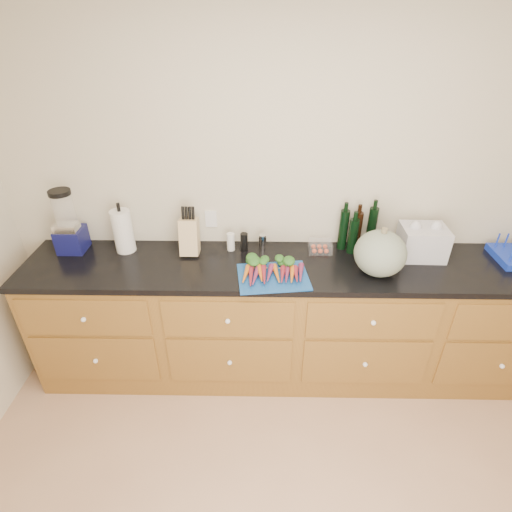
{
  "coord_description": "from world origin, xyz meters",
  "views": [
    {
      "loc": [
        -0.24,
        -0.92,
        2.35
      ],
      "look_at": [
        -0.28,
        1.2,
        1.06
      ],
      "focal_mm": 28.0,
      "sensor_mm": 36.0,
      "label": 1
    }
  ],
  "objects_px": {
    "squash": "(380,253)",
    "blender_appliance": "(68,225)",
    "paper_towel": "(123,231)",
    "knife_block": "(190,237)",
    "tomato_box": "(320,247)",
    "cutting_board": "(273,277)",
    "carrots": "(273,270)"
  },
  "relations": [
    {
      "from": "paper_towel",
      "to": "knife_block",
      "type": "relative_size",
      "value": 1.22
    },
    {
      "from": "squash",
      "to": "tomato_box",
      "type": "height_order",
      "value": "squash"
    },
    {
      "from": "carrots",
      "to": "tomato_box",
      "type": "xyz_separation_m",
      "value": [
        0.33,
        0.29,
        0.0
      ]
    },
    {
      "from": "blender_appliance",
      "to": "tomato_box",
      "type": "xyz_separation_m",
      "value": [
        1.71,
        0.01,
        -0.16
      ]
    },
    {
      "from": "tomato_box",
      "to": "knife_block",
      "type": "bearing_deg",
      "value": -178.07
    },
    {
      "from": "carrots",
      "to": "blender_appliance",
      "type": "relative_size",
      "value": 0.86
    },
    {
      "from": "carrots",
      "to": "paper_towel",
      "type": "xyz_separation_m",
      "value": [
        -1.01,
        0.28,
        0.12
      ]
    },
    {
      "from": "paper_towel",
      "to": "tomato_box",
      "type": "height_order",
      "value": "paper_towel"
    },
    {
      "from": "cutting_board",
      "to": "tomato_box",
      "type": "bearing_deg",
      "value": 45.1
    },
    {
      "from": "paper_towel",
      "to": "tomato_box",
      "type": "distance_m",
      "value": 1.35
    },
    {
      "from": "cutting_board",
      "to": "squash",
      "type": "relative_size",
      "value": 1.36
    },
    {
      "from": "squash",
      "to": "tomato_box",
      "type": "xyz_separation_m",
      "value": [
        -0.33,
        0.26,
        -0.11
      ]
    },
    {
      "from": "squash",
      "to": "knife_block",
      "type": "bearing_deg",
      "value": 169.12
    },
    {
      "from": "carrots",
      "to": "squash",
      "type": "relative_size",
      "value": 1.18
    },
    {
      "from": "cutting_board",
      "to": "paper_towel",
      "type": "xyz_separation_m",
      "value": [
        -1.01,
        0.32,
        0.14
      ]
    },
    {
      "from": "squash",
      "to": "blender_appliance",
      "type": "height_order",
      "value": "blender_appliance"
    },
    {
      "from": "tomato_box",
      "to": "paper_towel",
      "type": "bearing_deg",
      "value": -179.57
    },
    {
      "from": "squash",
      "to": "tomato_box",
      "type": "relative_size",
      "value": 2.06
    },
    {
      "from": "cutting_board",
      "to": "carrots",
      "type": "bearing_deg",
      "value": 90.0
    },
    {
      "from": "cutting_board",
      "to": "carrots",
      "type": "height_order",
      "value": "carrots"
    },
    {
      "from": "squash",
      "to": "cutting_board",
      "type": "bearing_deg",
      "value": -174.31
    },
    {
      "from": "cutting_board",
      "to": "squash",
      "type": "bearing_deg",
      "value": 5.69
    },
    {
      "from": "blender_appliance",
      "to": "paper_towel",
      "type": "relative_size",
      "value": 1.48
    },
    {
      "from": "cutting_board",
      "to": "carrots",
      "type": "relative_size",
      "value": 1.14
    },
    {
      "from": "paper_towel",
      "to": "blender_appliance",
      "type": "bearing_deg",
      "value": -179.62
    },
    {
      "from": "blender_appliance",
      "to": "knife_block",
      "type": "distance_m",
      "value": 0.82
    },
    {
      "from": "cutting_board",
      "to": "squash",
      "type": "height_order",
      "value": "squash"
    },
    {
      "from": "carrots",
      "to": "tomato_box",
      "type": "bearing_deg",
      "value": 41.75
    },
    {
      "from": "squash",
      "to": "paper_towel",
      "type": "xyz_separation_m",
      "value": [
        -1.67,
        0.25,
        0.01
      ]
    },
    {
      "from": "cutting_board",
      "to": "squash",
      "type": "distance_m",
      "value": 0.68
    },
    {
      "from": "squash",
      "to": "knife_block",
      "type": "distance_m",
      "value": 1.24
    },
    {
      "from": "squash",
      "to": "blender_appliance",
      "type": "distance_m",
      "value": 2.05
    }
  ]
}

